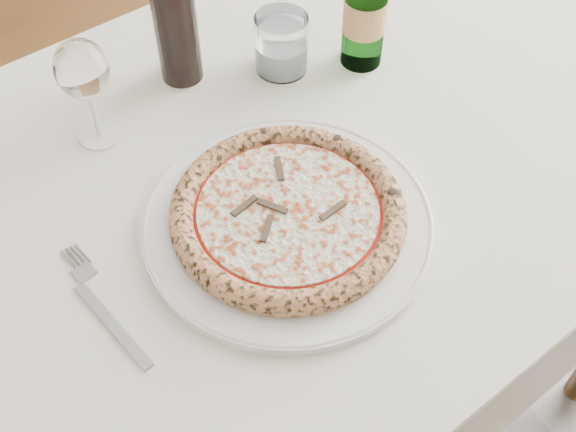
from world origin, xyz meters
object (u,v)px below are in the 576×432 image
(chair_far, at_px, (66,2))
(beer_bottle, at_px, (366,6))
(dining_table, at_px, (251,219))
(wine_glass, at_px, (82,72))
(wine_bottle, at_px, (174,14))
(plate, at_px, (288,222))
(pizza, at_px, (288,213))
(tumbler, at_px, (281,47))

(chair_far, height_order, beer_bottle, beer_bottle)
(dining_table, distance_m, wine_glass, 0.30)
(beer_bottle, bearing_deg, wine_bottle, 155.37)
(dining_table, height_order, plate, plate)
(wine_glass, relative_size, wine_bottle, 0.63)
(pizza, bearing_deg, wine_glass, 116.45)
(dining_table, distance_m, chair_far, 0.85)
(dining_table, relative_size, wine_glass, 9.28)
(chair_far, bearing_deg, beer_bottle, -70.54)
(dining_table, xyz_separation_m, plate, (0.00, -0.10, 0.10))
(plate, bearing_deg, beer_bottle, 39.00)
(wine_glass, bearing_deg, beer_bottle, -8.26)
(plate, bearing_deg, dining_table, 90.00)
(dining_table, height_order, wine_glass, wine_glass)
(pizza, height_order, wine_glass, wine_glass)
(chair_far, xyz_separation_m, beer_bottle, (0.25, -0.72, 0.32))
(dining_table, bearing_deg, tumbler, 46.91)
(pizza, bearing_deg, plate, -32.01)
(tumbler, xyz_separation_m, beer_bottle, (0.11, -0.05, 0.06))
(dining_table, relative_size, beer_bottle, 6.06)
(dining_table, bearing_deg, plate, -90.00)
(wine_glass, xyz_separation_m, tumbler, (0.29, -0.01, -0.08))
(chair_far, height_order, tumbler, chair_far)
(pizza, xyz_separation_m, beer_bottle, (0.27, 0.22, 0.07))
(beer_bottle, xyz_separation_m, wine_bottle, (-0.25, 0.11, 0.01))
(wine_glass, distance_m, beer_bottle, 0.41)
(pizza, xyz_separation_m, wine_bottle, (0.02, 0.33, 0.08))
(pizza, bearing_deg, tumbler, 59.73)
(plate, bearing_deg, chair_far, 89.23)
(dining_table, xyz_separation_m, pizza, (-0.00, -0.10, 0.12))
(wine_bottle, bearing_deg, tumbler, -25.12)
(dining_table, distance_m, wine_bottle, 0.30)
(wine_glass, bearing_deg, pizza, -63.55)
(plate, xyz_separation_m, beer_bottle, (0.27, 0.22, 0.09))
(pizza, height_order, tumbler, tumbler)
(tumbler, height_order, wine_bottle, wine_bottle)
(plate, relative_size, wine_glass, 2.29)
(pizza, distance_m, wine_glass, 0.32)
(beer_bottle, bearing_deg, plate, -141.00)
(beer_bottle, bearing_deg, dining_table, -156.49)
(pizza, distance_m, wine_bottle, 0.34)
(wine_glass, bearing_deg, plate, -63.55)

